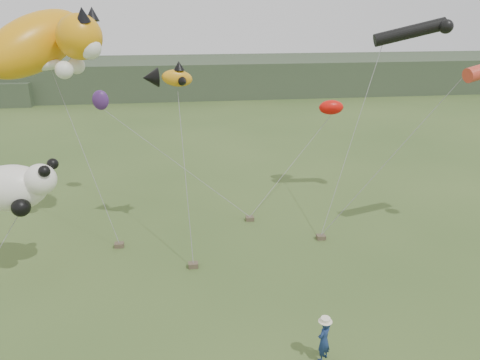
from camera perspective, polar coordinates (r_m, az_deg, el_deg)
The scene contains 9 objects.
ground at distance 16.71m, azimuth 1.49°, elevation -16.65°, with size 120.00×120.00×0.00m, color #385123.
headland at distance 58.41m, azimuth -8.63°, elevation 12.26°, with size 90.00×13.00×4.00m.
festival_attendant at distance 14.99m, azimuth 10.19°, elevation -18.65°, with size 0.52×0.34×1.41m, color navy.
sandbag_anchors at distance 20.84m, azimuth -7.19°, elevation -8.31°, with size 14.40×5.14×0.20m.
cat_kite at distance 22.23m, azimuth -22.77°, elevation 15.17°, with size 6.70×5.55×3.90m.
fish_kite at distance 20.15m, azimuth -8.84°, elevation 12.26°, with size 2.22×1.46×1.13m.
tube_kites at distance 23.46m, azimuth 24.86°, elevation 14.62°, with size 5.43×5.65×2.42m.
panda_kite at distance 19.55m, azimuth -25.63°, elevation -0.79°, with size 3.13×2.02×1.94m.
misc_kites at distance 25.54m, azimuth 1.65°, elevation 9.14°, with size 13.46×0.80×1.63m.
Camera 1 is at (-2.17, -13.14, 10.10)m, focal length 35.00 mm.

